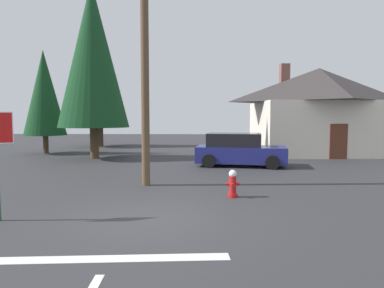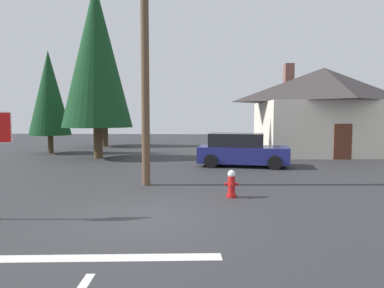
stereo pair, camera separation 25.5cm
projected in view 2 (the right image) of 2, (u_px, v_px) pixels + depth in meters
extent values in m
cube|color=#2D2D30|center=(143.00, 219.00, 8.18)|extent=(80.00, 80.00, 0.10)
cube|color=silver|center=(104.00, 258.00, 5.78)|extent=(3.98, 0.61, 0.01)
cylinder|color=red|center=(231.00, 196.00, 10.17)|extent=(0.29, 0.29, 0.10)
cylinder|color=red|center=(231.00, 185.00, 10.15)|extent=(0.21, 0.21, 0.54)
sphere|color=white|center=(232.00, 174.00, 10.12)|extent=(0.23, 0.23, 0.23)
cylinder|color=red|center=(226.00, 184.00, 10.15)|extent=(0.10, 0.09, 0.09)
cylinder|color=red|center=(237.00, 184.00, 10.14)|extent=(0.10, 0.09, 0.09)
cylinder|color=red|center=(232.00, 185.00, 9.99)|extent=(0.11, 0.10, 0.11)
cylinder|color=brown|center=(145.00, 55.00, 11.66)|extent=(0.28, 0.28, 8.93)
cube|color=silver|center=(322.00, 128.00, 22.24)|extent=(8.04, 6.55, 3.35)
pyramid|color=#332D2D|center=(324.00, 85.00, 22.03)|extent=(8.68, 7.08, 2.18)
cube|color=brown|center=(289.00, 78.00, 23.11)|extent=(0.63, 0.63, 1.96)
cube|color=#592D1E|center=(343.00, 142.00, 19.18)|extent=(1.00, 0.10, 2.00)
cube|color=navy|center=(243.00, 154.00, 16.67)|extent=(4.50, 2.47, 0.78)
cube|color=black|center=(236.00, 140.00, 16.68)|extent=(2.77, 2.00, 0.64)
cylinder|color=black|center=(273.00, 158.00, 17.32)|extent=(0.67, 0.31, 0.64)
cylinder|color=black|center=(275.00, 163.00, 15.49)|extent=(0.67, 0.31, 0.64)
cylinder|color=black|center=(216.00, 157.00, 17.89)|extent=(0.67, 0.31, 0.64)
cylinder|color=black|center=(211.00, 161.00, 16.06)|extent=(0.67, 0.31, 0.64)
cylinder|color=#4C3823|center=(98.00, 143.00, 19.88)|extent=(0.50, 0.50, 1.79)
cone|color=#143D1E|center=(96.00, 55.00, 19.49)|extent=(3.99, 3.99, 8.17)
cylinder|color=#4C3823|center=(51.00, 144.00, 22.57)|extent=(0.33, 0.33, 1.20)
cone|color=#143D1E|center=(49.00, 93.00, 22.31)|extent=(2.67, 2.67, 5.47)
cylinder|color=#4C3823|center=(105.00, 135.00, 28.02)|extent=(0.51, 0.51, 1.83)
cone|color=#143D1E|center=(104.00, 72.00, 27.62)|extent=(4.07, 4.07, 8.34)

